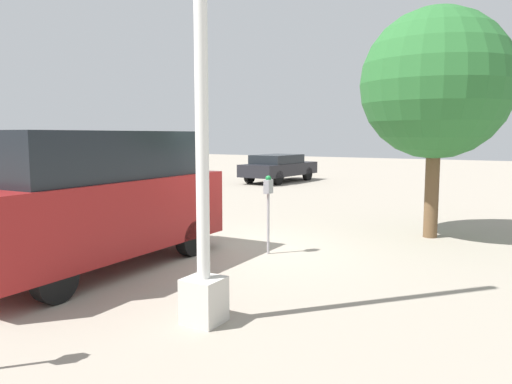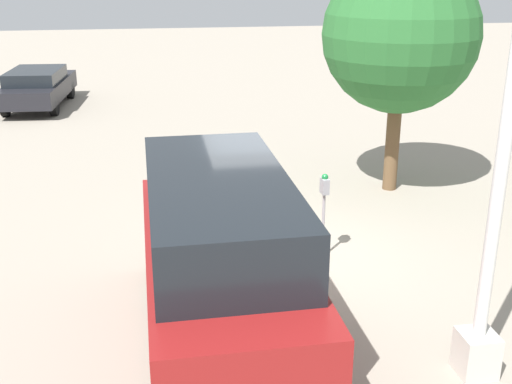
% 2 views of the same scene
% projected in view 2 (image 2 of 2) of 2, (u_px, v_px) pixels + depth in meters
% --- Properties ---
extents(ground_plane, '(80.00, 80.00, 0.00)m').
position_uv_depth(ground_plane, '(283.00, 264.00, 10.66)').
color(ground_plane, gray).
extents(parking_meter_near, '(0.21, 0.12, 1.49)m').
position_uv_depth(parking_meter_near, '(324.00, 197.00, 10.52)').
color(parking_meter_near, '#9E9EA3').
rests_on(parking_meter_near, ground).
extents(lamp_post, '(0.44, 0.44, 6.18)m').
position_uv_depth(lamp_post, '(494.00, 221.00, 7.16)').
color(lamp_post, beige).
rests_on(lamp_post, ground).
extents(parked_van, '(4.91, 1.89, 2.31)m').
position_uv_depth(parked_van, '(220.00, 260.00, 8.01)').
color(parked_van, maroon).
rests_on(parked_van, ground).
extents(car_distant, '(4.63, 2.10, 1.31)m').
position_uv_depth(car_distant, '(38.00, 86.00, 21.79)').
color(car_distant, black).
rests_on(car_distant, ground).
extents(street_tree, '(3.20, 3.20, 4.93)m').
position_uv_depth(street_tree, '(400.00, 35.00, 13.04)').
color(street_tree, brown).
rests_on(street_tree, ground).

